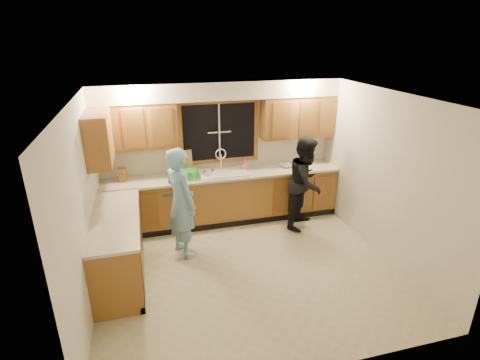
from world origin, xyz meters
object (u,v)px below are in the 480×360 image
knife_block (123,175)px  man (181,203)px  soap_bottle (245,165)px  stove (116,270)px  sink (223,176)px  woman (306,183)px  dishwasher (177,205)px  bowl (286,166)px  dish_crate (186,174)px

knife_block → man: bearing=-45.2°
man → soap_bottle: bearing=-75.4°
stove → sink: bearing=45.4°
woman → knife_block: bearing=120.5°
stove → knife_block: bearing=87.1°
sink → man: man is taller
dishwasher → woman: woman is taller
stove → bowl: bearing=31.6°
knife_block → dish_crate: 1.05m
sink → stove: size_ratio=0.96×
dishwasher → woman: size_ratio=0.50×
woman → bowl: (-0.14, 0.58, 0.13)m
stove → man: man is taller
man → bowl: 2.27m
dish_crate → bowl: bearing=2.3°
knife_block → bowl: bearing=3.5°
stove → dish_crate: 2.18m
man → bowl: size_ratio=7.79×
knife_block → dish_crate: knife_block is taller
dishwasher → soap_bottle: bearing=4.1°
bowl → knife_block: bearing=179.3°
man → woman: 2.23m
sink → woman: 1.45m
stove → bowl: bowl is taller
woman → dishwasher: bearing=117.9°
man → soap_bottle: (1.28, 1.01, 0.15)m
dishwasher → dish_crate: (0.19, -0.04, 0.59)m
dishwasher → knife_block: (-0.85, 0.07, 0.63)m
woman → dish_crate: bearing=117.7°
sink → bowl: sink is taller
sink → knife_block: bearing=178.2°
soap_bottle → bowl: soap_bottle is taller
sink → soap_bottle: 0.45m
sink → stove: (-1.80, -1.82, -0.41)m
sink → man: 1.27m
soap_bottle → bowl: (0.78, -0.06, -0.07)m
dish_crate → soap_bottle: size_ratio=1.65×
dishwasher → soap_bottle: size_ratio=4.11×
sink → soap_bottle: size_ratio=4.32×
dishwasher → soap_bottle: soap_bottle is taller
dishwasher → dish_crate: bearing=-11.6°
woman → soap_bottle: bearing=97.4°
sink → dish_crate: bearing=-175.4°
sink → knife_block: 1.71m
woman → knife_block: size_ratio=7.03×
man → bowl: man is taller
dish_crate → dishwasher: bearing=168.4°
sink → woman: (1.34, -0.56, -0.05)m
dishwasher → sink: bearing=1.0°
stove → dish_crate: size_ratio=2.74×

